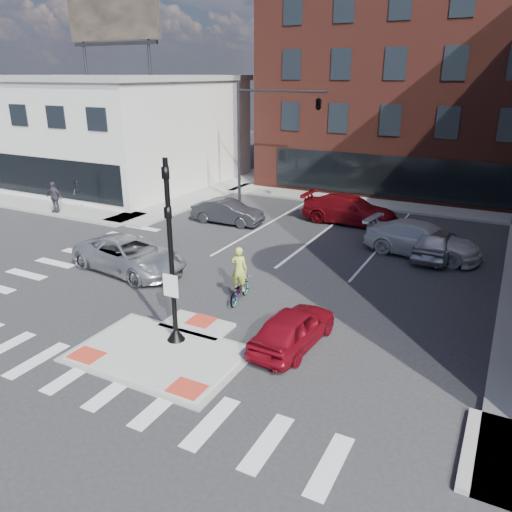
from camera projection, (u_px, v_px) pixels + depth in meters
The scene contains 18 objects.
ground at pixel (169, 348), 16.21m from camera, with size 120.00×120.00×0.00m, color #28282B.
refuge_island at pixel (164, 350), 15.97m from camera, with size 5.40×4.65×0.13m.
sidewalk_nw at pixel (110, 196), 36.20m from camera, with size 23.50×20.50×0.15m.
sidewalk_n at pixel (406, 207), 33.19m from camera, with size 26.00×3.00×0.15m, color gray.
building_nw at pixel (97, 128), 40.95m from camera, with size 20.40×16.40×14.40m.
building_n at pixel (444, 82), 38.85m from camera, with size 24.40×18.40×15.50m.
building_far_left at pixel (404, 104), 59.51m from camera, with size 10.00×12.00×10.00m, color slate.
signal_pole at pixel (172, 277), 15.73m from camera, with size 0.60×0.60×5.98m.
mast_arm_signal at pixel (296, 112), 30.57m from camera, with size 6.10×2.24×8.00m.
silver_suv at pixel (130, 255), 22.28m from camera, with size 2.55×5.53×1.54m, color #B4B6BC.
red_sedan at pixel (293, 328), 16.12m from camera, with size 1.57×3.90×1.33m, color maroon.
white_pickup at pixel (422, 240), 24.23m from camera, with size 2.26×5.56×1.61m, color silver.
bg_car_dark at pixel (228, 212), 29.52m from camera, with size 1.49×4.28×1.41m, color #292A2E.
bg_car_silver at pixel (435, 242), 24.09m from camera, with size 1.74×4.31×1.47m, color #B1B4B9.
bg_car_red at pixel (350, 210), 29.55m from camera, with size 2.30×5.66×1.64m, color maroon.
cyclist at pixel (239, 283), 19.32m from camera, with size 0.83×1.84×2.24m.
pedestrian_a at pixel (78, 193), 32.97m from camera, with size 0.82×0.64×1.68m, color black.
pedestrian_b at pixel (54, 197), 31.25m from camera, with size 1.14×0.48×1.95m, color #35303B.
Camera 1 is at (9.08, -11.27, 8.38)m, focal length 35.00 mm.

